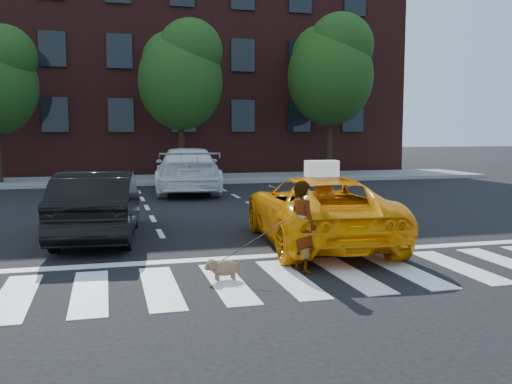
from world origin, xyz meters
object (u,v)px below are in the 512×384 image
tree_right (331,66)px  dog (222,268)px  white_suv (187,170)px  taxi (318,210)px  black_sedan (98,205)px  woman (303,227)px  tree_mid (181,71)px

tree_right → dog: (-8.58, -16.83, -5.06)m
dog → tree_right: bearing=57.9°
tree_right → white_suv: (-7.39, -4.37, -4.44)m
taxi → black_sedan: size_ratio=1.14×
tree_right → white_suv: tree_right is taller
taxi → dog: bearing=49.0°
black_sedan → taxi: bearing=164.1°
woman → tree_mid: bearing=-18.5°
tree_mid → black_sedan: bearing=-105.1°
tree_right → woman: 18.70m
tree_mid → woman: tree_mid is taller
tree_mid → taxi: tree_mid is taller
black_sedan → white_suv: white_suv is taller
white_suv → black_sedan: bearing=76.1°
tree_right → white_suv: bearing=-149.4°
taxi → white_suv: (-1.25, 10.13, 0.13)m
black_sedan → dog: (1.88, -4.03, -0.52)m
black_sedan → white_suv: 8.97m
woman → dog: 1.48m
white_suv → woman: (0.18, -12.29, -0.07)m
dog → tree_mid: bearing=79.5°
black_sedan → white_suv: bearing=-104.4°
taxi → tree_right: bearing=-107.6°
tree_mid → tree_right: 7.01m
black_sedan → dog: size_ratio=7.23×
tree_mid → white_suv: (-0.39, -4.37, -4.03)m
tree_right → white_suv: size_ratio=1.36×
woman → white_suv: bearing=-17.0°
black_sedan → tree_mid: bearing=-99.5°
black_sedan → dog: black_sedan is taller
tree_right → dog: size_ratio=12.70×
taxi → woman: (-1.08, -2.16, 0.06)m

